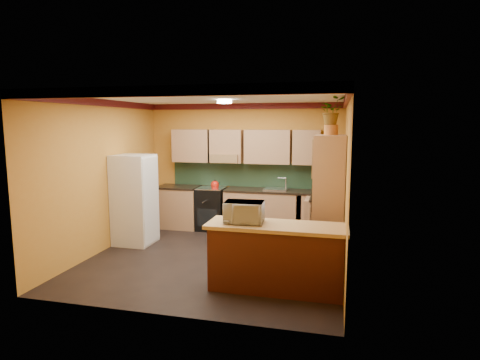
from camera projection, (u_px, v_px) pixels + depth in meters
The scene contains 15 objects.
room_shell at pixel (221, 135), 6.81m from camera, with size 4.24×4.24×2.72m.
base_cabinets_back at pixel (239, 211), 8.51m from camera, with size 3.65×0.60×0.88m, color #A57457.
countertop_back at pixel (239, 189), 8.45m from camera, with size 3.65×0.62×0.04m, color black.
stove at pixel (211, 209), 8.66m from camera, with size 0.58×0.58×0.91m, color black.
kettle at pixel (215, 184), 8.51m from camera, with size 0.17×0.17×0.18m, color red, non-canonical shape.
sink at pixel (276, 189), 8.26m from camera, with size 0.48×0.40×0.03m, color silver.
base_cabinets_right at pixel (326, 222), 7.53m from camera, with size 0.60×0.80×0.88m, color #A57457.
countertop_right at pixel (327, 198), 7.47m from camera, with size 0.62×0.80×0.04m, color black.
fridge at pixel (134, 200), 7.58m from camera, with size 0.68×0.66×1.70m, color white.
pantry at pixel (329, 200), 6.46m from camera, with size 0.48×0.90×2.10m, color #A57457.
fern_pot at pixel (331, 130), 6.35m from camera, with size 0.22×0.22×0.16m, color #AA6129.
fern at pixel (332, 111), 6.30m from camera, with size 0.39×0.34×0.44m, color #A57457.
breakfast_bar at pixel (276, 259), 5.48m from camera, with size 1.80×0.55×0.88m, color #4A1911.
bar_top at pixel (277, 226), 5.42m from camera, with size 1.90×0.65×0.05m, color tan.
microwave at pixel (244, 212), 5.50m from camera, with size 0.53×0.36×0.29m, color white.
Camera 1 is at (1.97, -6.29, 2.29)m, focal length 30.00 mm.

